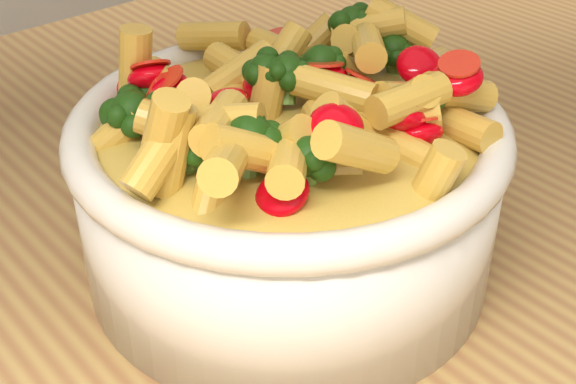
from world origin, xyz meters
TOP-DOWN VIEW (x-y plane):
  - table at (0.00, 0.00)m, footprint 1.20×0.80m
  - serving_bowl at (-0.03, -0.02)m, footprint 0.23×0.23m
  - pasta_salad at (-0.03, -0.02)m, footprint 0.18×0.18m

SIDE VIEW (x-z plane):
  - table at x=0.00m, z-range 0.35..1.25m
  - serving_bowl at x=-0.03m, z-range 0.90..1.00m
  - pasta_salad at x=-0.03m, z-range 0.99..1.03m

